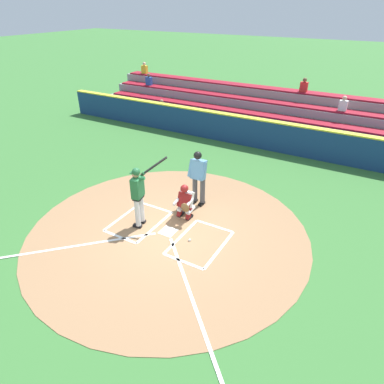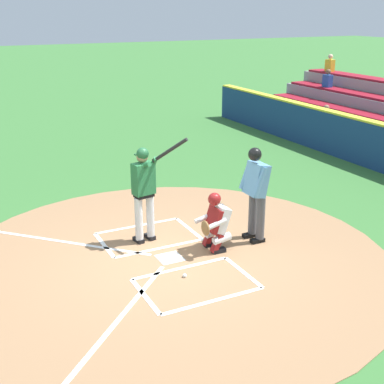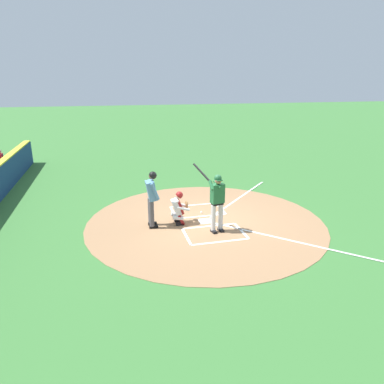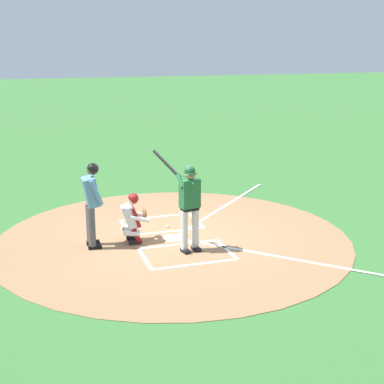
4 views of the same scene
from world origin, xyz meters
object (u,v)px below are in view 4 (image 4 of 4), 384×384
Objects in this scene: plate_umpire at (92,199)px; baseball at (167,226)px; batter at (189,202)px; catcher at (133,217)px.

plate_umpire reaches higher than baseball.
batter is 2.10m from plate_umpire.
batter is 1.46m from catcher.
batter is 1.88× the size of catcher.
batter reaches higher than plate_umpire.
catcher is 1.33m from baseball.
batter is 28.76× the size of baseball.
catcher is at bearing -53.66° from baseball.
batter is 1.96m from baseball.
baseball is (-0.77, 1.87, -1.04)m from plate_umpire.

